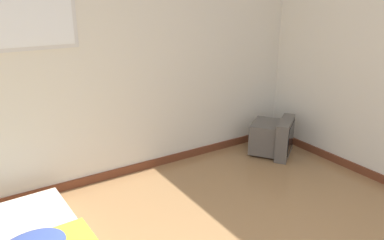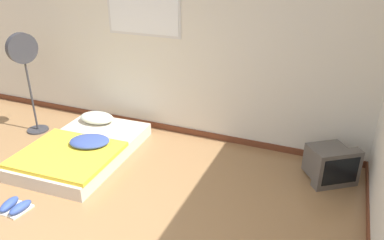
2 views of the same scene
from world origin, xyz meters
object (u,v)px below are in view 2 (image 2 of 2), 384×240
Objects in this scene: mattress_bed at (83,148)px; crt_tv at (330,164)px; standing_fan at (25,61)px; sneaker_pair at (15,206)px.

crt_tv is (3.04, 0.67, 0.09)m from mattress_bed.
standing_fan is at bearing -175.69° from crt_tv.
mattress_bed is 1.22× the size of standing_fan.
standing_fan reaches higher than sneaker_pair.
crt_tv is 0.45× the size of standing_fan.
mattress_bed is at bearing -17.83° from standing_fan.
sneaker_pair is at bearing -53.56° from standing_fan.
crt_tv reaches higher than sneaker_pair.
crt_tv is 2.26× the size of sneaker_pair.
sneaker_pair is 2.20m from standing_fan.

